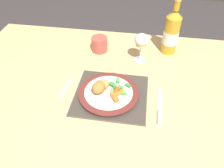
{
  "coord_description": "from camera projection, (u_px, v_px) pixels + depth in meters",
  "views": [
    {
      "loc": [
        0.08,
        -0.72,
        1.42
      ],
      "look_at": [
        -0.02,
        -0.04,
        0.78
      ],
      "focal_mm": 35.0,
      "sensor_mm": 36.0,
      "label": 1
    }
  ],
  "objects": [
    {
      "name": "wine_glass",
      "position": [
        142.0,
        41.0,
        1.05
      ],
      "size": [
        0.07,
        0.07,
        0.15
      ],
      "color": "silver",
      "rests_on": "dining_table"
    },
    {
      "name": "fork",
      "position": [
        66.0,
        88.0,
        0.98
      ],
      "size": [
        0.02,
        0.13,
        0.01
      ],
      "color": "silver",
      "rests_on": "dining_table"
    },
    {
      "name": "dinner_plate",
      "position": [
        109.0,
        93.0,
        0.93
      ],
      "size": [
        0.26,
        0.26,
        0.02
      ],
      "color": "silver",
      "rests_on": "placemat"
    },
    {
      "name": "breaded_croquettes",
      "position": [
        100.0,
        86.0,
        0.92
      ],
      "size": [
        0.08,
        0.1,
        0.05
      ],
      "color": "#A87033",
      "rests_on": "dinner_plate"
    },
    {
      "name": "drinking_cup",
      "position": [
        99.0,
        44.0,
        1.17
      ],
      "size": [
        0.09,
        0.09,
        0.08
      ],
      "color": "#B24C42",
      "rests_on": "dining_table"
    },
    {
      "name": "dining_table",
      "position": [
        118.0,
        97.0,
        1.04
      ],
      "size": [
        1.57,
        0.94,
        0.74
      ],
      "color": "tan",
      "rests_on": "ground"
    },
    {
      "name": "green_beans_pile",
      "position": [
        118.0,
        87.0,
        0.94
      ],
      "size": [
        0.1,
        0.1,
        0.02
      ],
      "color": "#338438",
      "rests_on": "dinner_plate"
    },
    {
      "name": "ground_plane",
      "position": [
        116.0,
        164.0,
        1.5
      ],
      "size": [
        6.0,
        6.0,
        0.0
      ],
      "primitive_type": "plane",
      "color": "#383333"
    },
    {
      "name": "placemat",
      "position": [
        111.0,
        95.0,
        0.94
      ],
      "size": [
        0.31,
        0.29,
        0.01
      ],
      "color": "brown",
      "rests_on": "dining_table"
    },
    {
      "name": "table_knife",
      "position": [
        160.0,
        109.0,
        0.88
      ],
      "size": [
        0.02,
        0.2,
        0.01
      ],
      "color": "silver",
      "rests_on": "dining_table"
    },
    {
      "name": "glazed_carrots",
      "position": [
        116.0,
        94.0,
        0.9
      ],
      "size": [
        0.06,
        0.08,
        0.02
      ],
      "color": "orange",
      "rests_on": "dinner_plate"
    },
    {
      "name": "bottle",
      "position": [
        171.0,
        33.0,
        1.11
      ],
      "size": [
        0.08,
        0.08,
        0.29
      ],
      "color": "gold",
      "rests_on": "dining_table"
    }
  ]
}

